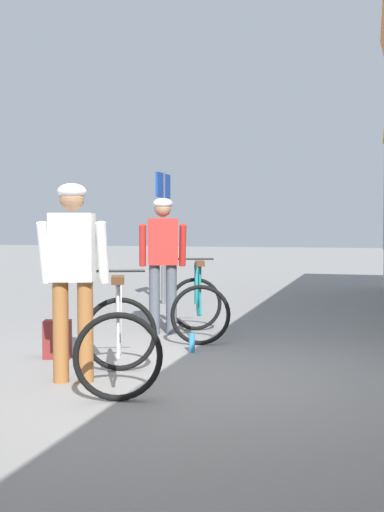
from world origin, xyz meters
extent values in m
plane|color=gray|center=(0.00, 0.00, 0.00)|extent=(80.00, 80.00, 0.00)
cylinder|color=#935B2D|center=(-1.15, -0.56, 0.45)|extent=(0.14, 0.14, 0.90)
cylinder|color=#935B2D|center=(-0.93, -0.50, 0.45)|extent=(0.14, 0.14, 0.90)
cube|color=white|center=(-1.04, -0.53, 1.20)|extent=(0.43, 0.33, 0.60)
cylinder|color=white|center=(-1.30, -0.56, 1.15)|extent=(0.16, 0.27, 0.56)
cylinder|color=white|center=(-0.80, -0.42, 1.15)|extent=(0.16, 0.27, 0.56)
sphere|color=#9E7051|center=(-1.04, -0.53, 1.63)|extent=(0.22, 0.22, 0.22)
ellipsoid|color=white|center=(-1.04, -0.53, 1.69)|extent=(0.32, 0.33, 0.14)
cylinder|color=#4C515B|center=(-1.19, 1.97, 0.45)|extent=(0.14, 0.14, 0.90)
cylinder|color=#4C515B|center=(-0.99, 2.05, 0.45)|extent=(0.14, 0.14, 0.90)
cube|color=red|center=(-1.09, 2.01, 1.20)|extent=(0.44, 0.36, 0.60)
cylinder|color=red|center=(-1.35, 1.95, 1.15)|extent=(0.18, 0.27, 0.56)
cylinder|color=red|center=(-0.86, 2.14, 1.15)|extent=(0.18, 0.27, 0.56)
sphere|color=#9E7051|center=(-1.09, 2.01, 1.63)|extent=(0.22, 0.22, 0.22)
ellipsoid|color=white|center=(-1.09, 2.01, 1.69)|extent=(0.34, 0.35, 0.14)
torus|color=black|center=(-0.81, -0.03, 0.36)|extent=(0.67, 0.32, 0.71)
torus|color=black|center=(-0.42, -0.97, 0.36)|extent=(0.67, 0.32, 0.71)
cylinder|color=white|center=(-0.67, -0.35, 0.60)|extent=(0.29, 0.61, 0.63)
cylinder|color=white|center=(-0.63, -0.46, 0.91)|extent=(0.36, 0.80, 0.04)
cylinder|color=white|center=(-0.51, -0.75, 0.60)|extent=(0.14, 0.27, 0.62)
cylinder|color=white|center=(-0.48, -0.80, 0.33)|extent=(0.17, 0.34, 0.08)
cylinder|color=white|center=(-0.44, -0.91, 0.63)|extent=(0.08, 0.14, 0.56)
cylinder|color=white|center=(-0.80, -0.05, 0.63)|extent=(0.06, 0.09, 0.55)
cylinder|color=black|center=(-0.79, -0.07, 0.97)|extent=(0.45, 0.21, 0.02)
cube|color=#4C2D19|center=(-0.45, -0.88, 0.96)|extent=(0.18, 0.26, 0.06)
torus|color=black|center=(-0.76, 2.38, 0.36)|extent=(0.69, 0.29, 0.71)
torus|color=black|center=(-0.42, 1.42, 0.36)|extent=(0.69, 0.29, 0.71)
cylinder|color=#197A7F|center=(-0.64, 2.04, 0.60)|extent=(0.26, 0.62, 0.63)
cylinder|color=#197A7F|center=(-0.60, 1.93, 0.91)|extent=(0.32, 0.81, 0.04)
cylinder|color=#197A7F|center=(-0.50, 1.64, 0.60)|extent=(0.13, 0.27, 0.62)
cylinder|color=#197A7F|center=(-0.48, 1.59, 0.33)|extent=(0.15, 0.35, 0.08)
cylinder|color=#197A7F|center=(-0.44, 1.48, 0.63)|extent=(0.07, 0.14, 0.56)
cylinder|color=#197A7F|center=(-0.75, 2.36, 0.63)|extent=(0.06, 0.09, 0.55)
cylinder|color=black|center=(-0.74, 2.33, 0.97)|extent=(0.46, 0.18, 0.02)
cube|color=#4C2D19|center=(-0.45, 1.50, 0.96)|extent=(0.18, 0.26, 0.06)
cube|color=maroon|center=(-1.67, 0.30, 0.20)|extent=(0.32, 0.26, 0.40)
cylinder|color=#338CCC|center=(-0.39, 0.99, 0.11)|extent=(0.07, 0.07, 0.21)
cylinder|color=#595B60|center=(-2.12, 4.95, 1.20)|extent=(0.08, 0.08, 2.40)
cube|color=#193F99|center=(-2.12, 4.95, 2.15)|extent=(0.04, 0.70, 0.44)
camera|label=1|loc=(1.47, -5.24, 1.36)|focal=41.71mm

